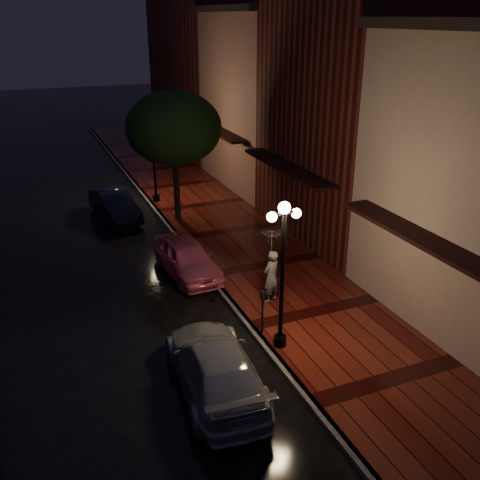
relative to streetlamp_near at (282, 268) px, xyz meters
name	(u,v)px	position (x,y,z in m)	size (l,w,h in m)	color
ground	(210,278)	(-0.35, 5.00, -2.60)	(120.00, 120.00, 0.00)	black
sidewalk	(265,266)	(1.90, 5.00, -2.53)	(4.50, 60.00, 0.15)	#400E0B
curb	(209,277)	(-0.35, 5.00, -2.53)	(0.25, 60.00, 0.15)	#595451
storefront_mid	(354,105)	(6.65, 7.00, 2.90)	(5.00, 8.00, 11.00)	#511914
storefront_far	(268,103)	(6.65, 15.00, 1.90)	(5.00, 8.00, 9.00)	#8C5951
storefront_extra	(206,75)	(6.65, 25.00, 2.40)	(5.00, 12.00, 10.00)	#511914
streetlamp_near	(282,268)	(0.00, 0.00, 0.00)	(0.96, 0.36, 4.31)	black
streetlamp_far	(153,153)	(0.00, 14.00, 0.00)	(0.96, 0.36, 4.31)	black
street_tree	(174,130)	(0.26, 10.99, 1.64)	(4.16, 4.16, 5.80)	black
pink_car	(187,258)	(-0.98, 5.65, -1.93)	(1.58, 3.92, 1.34)	#ED6188
navy_car	(115,205)	(-2.33, 12.61, -1.93)	(1.41, 4.04, 1.33)	black
silver_car	(215,366)	(-2.29, -0.93, -1.92)	(1.91, 4.69, 1.36)	#9FA0A7
woman_with_umbrella	(272,255)	(0.87, 2.40, -0.79)	(1.05, 1.07, 2.52)	silver
parking_meter	(262,308)	(-0.20, 0.78, -1.62)	(0.14, 0.11, 1.37)	black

